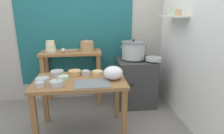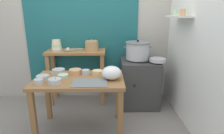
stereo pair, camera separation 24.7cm
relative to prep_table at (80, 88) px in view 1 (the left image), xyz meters
name	(u,v)px [view 1 (the left image)]	position (x,y,z in m)	size (l,w,h in m)	color
ground_plane	(88,130)	(0.07, 0.02, -0.61)	(9.00, 9.00, 0.00)	gray
wall_back	(90,25)	(0.15, 1.11, 0.69)	(4.40, 0.12, 2.60)	#B2ADA3
wall_right	(190,28)	(1.47, 0.22, 0.69)	(0.30, 3.20, 2.60)	white
prep_table	(80,88)	(0.00, 0.00, 0.00)	(1.10, 0.66, 0.72)	olive
back_shelf_table	(72,65)	(-0.17, 0.85, 0.07)	(0.96, 0.40, 0.90)	#9E6B3D
stove_block	(135,82)	(0.87, 0.72, -0.23)	(0.60, 0.61, 0.78)	#383838
steamer_pot	(133,50)	(0.83, 0.74, 0.31)	(0.44, 0.39, 0.31)	#B7BABF
clay_pot	(87,46)	(0.10, 0.85, 0.37)	(0.22, 0.22, 0.19)	tan
bowl_stack_enamel	(51,47)	(-0.47, 0.83, 0.37)	(0.17, 0.17, 0.18)	#B7BABF
ladle	(64,50)	(-0.26, 0.77, 0.33)	(0.26, 0.12, 0.07)	#B7BABF
serving_tray	(93,84)	(0.15, -0.17, 0.12)	(0.40, 0.28, 0.01)	slate
plastic_bag	(113,73)	(0.40, -0.04, 0.19)	(0.24, 0.22, 0.17)	white
wide_pan	(153,59)	(1.12, 0.57, 0.20)	(0.25, 0.25, 0.05)	#B7BABF
prep_bowl_0	(75,73)	(-0.07, 0.18, 0.14)	(0.16, 0.16, 0.06)	tan
prep_bowl_1	(57,83)	(-0.25, -0.18, 0.14)	(0.15, 0.15, 0.17)	#B7BABF
prep_bowl_2	(42,80)	(-0.43, -0.03, 0.14)	(0.15, 0.15, 0.05)	#B7BABF
prep_bowl_3	(97,73)	(0.22, 0.14, 0.14)	(0.14, 0.14, 0.06)	#E5C684
prep_bowl_4	(63,78)	(-0.20, 0.02, 0.14)	(0.13, 0.13, 0.05)	#B7D1AD
prep_bowl_5	(57,73)	(-0.30, 0.20, 0.14)	(0.17, 0.17, 0.06)	#B7BABF
prep_bowl_6	(86,73)	(0.07, 0.15, 0.15)	(0.11, 0.11, 0.07)	#B7BABF
prep_bowl_7	(40,84)	(-0.42, -0.19, 0.14)	(0.10, 0.10, 0.06)	#B7BABF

